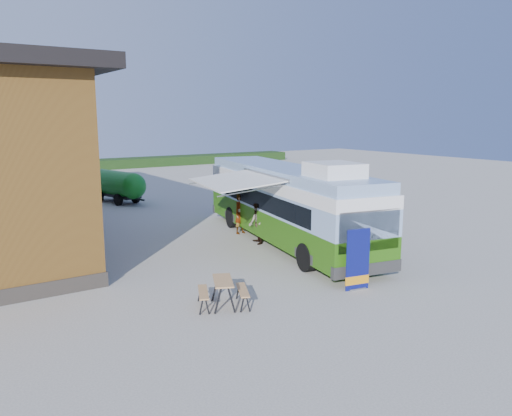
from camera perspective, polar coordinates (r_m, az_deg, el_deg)
ground at (r=20.16m, az=1.34°, el=-5.58°), size 100.00×100.00×0.00m
hedge at (r=57.42m, az=-13.87°, el=5.06°), size 40.00×3.00×1.00m
bus at (r=22.09m, az=3.46°, el=0.78°), size 4.98×12.98×3.90m
awning at (r=20.58m, az=-1.87°, el=2.82°), size 3.62×5.01×0.54m
banner at (r=16.52m, az=11.54°, el=-6.42°), size 0.87×0.29×2.03m
picnic_table at (r=14.91m, az=-3.79°, el=-8.96°), size 1.84×1.76×0.82m
person_a at (r=23.89m, az=-1.76°, el=-0.65°), size 0.79×0.60×1.94m
person_b at (r=21.95m, az=0.14°, el=-1.77°), size 0.93×1.06×1.84m
slurry_tanker at (r=33.88m, az=-15.64°, el=2.63°), size 2.61×5.47×2.07m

